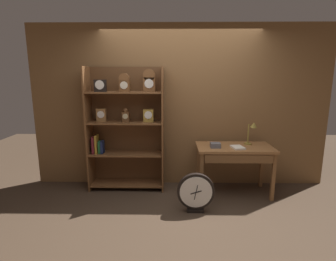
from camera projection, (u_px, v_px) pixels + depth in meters
name	position (u px, v px, depth m)	size (l,w,h in m)	color
ground_plane	(182.00, 220.00, 3.39)	(10.00, 10.00, 0.00)	#3D2D21
back_wood_panel	(180.00, 107.00, 4.33)	(4.80, 0.05, 2.60)	brown
bookshelf	(126.00, 127.00, 4.20)	(1.18, 0.37, 1.94)	brown
workbench	(235.00, 153.00, 4.02)	(1.14, 0.61, 0.75)	brown
desk_lamp	(252.00, 130.00, 4.06)	(0.16, 0.16, 0.37)	olive
toolbox_small	(215.00, 145.00, 3.95)	(0.15, 0.13, 0.07)	#595960
open_repair_manual	(238.00, 147.00, 3.92)	(0.16, 0.22, 0.03)	silver
round_clock_large	(196.00, 192.00, 3.55)	(0.50, 0.11, 0.54)	black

